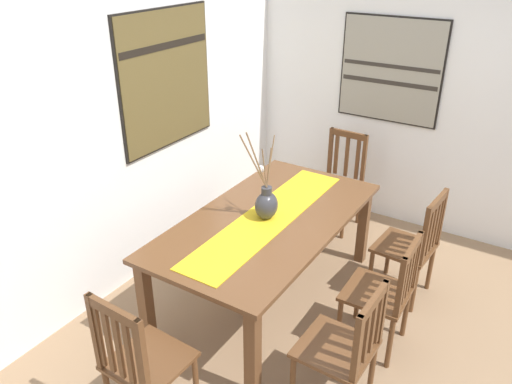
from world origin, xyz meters
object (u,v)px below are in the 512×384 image
dining_table (268,228)px  chair_4 (413,244)px  painting_on_back_wall (166,79)px  chair_0 (386,291)px  chair_2 (140,360)px  chair_1 (339,180)px  centerpiece_vase (266,203)px  painting_on_side_wall (391,70)px  chair_3 (345,348)px

dining_table → chair_4: chair_4 is taller
painting_on_back_wall → chair_0: bearing=-96.9°
chair_0 → chair_4: (0.66, 0.01, 0.01)m
chair_2 → chair_1: bearing=0.6°
centerpiece_vase → chair_2: bearing=-179.4°
chair_0 → chair_4: chair_4 is taller
chair_0 → dining_table: bearing=88.3°
chair_2 → painting_on_back_wall: bearing=34.5°
dining_table → painting_on_side_wall: size_ratio=2.02×
dining_table → chair_1: chair_1 is taller
dining_table → chair_3: size_ratio=2.20×
chair_3 → chair_2: bearing=128.2°
dining_table → chair_3: (-0.66, -0.93, -0.18)m
chair_0 → chair_4: 0.66m
centerpiece_vase → painting_on_back_wall: 1.33m
painting_on_side_wall → chair_4: bearing=-148.9°
chair_4 → painting_on_side_wall: bearing=31.1°
centerpiece_vase → dining_table: bearing=-52.4°
centerpiece_vase → chair_0: bearing=-91.2°
dining_table → chair_4: bearing=-55.9°
centerpiece_vase → chair_2: 1.43m
centerpiece_vase → chair_1: (1.41, 0.01, -0.39)m
chair_1 → painting_on_side_wall: bearing=-33.3°
chair_4 → painting_on_side_wall: size_ratio=0.95×
chair_0 → chair_2: (-1.36, 0.95, 0.02)m
centerpiece_vase → chair_4: 1.20m
chair_3 → painting_on_back_wall: 2.48m
chair_4 → painting_on_side_wall: (1.16, 0.70, 1.03)m
dining_table → painting_on_back_wall: 1.46m
chair_0 → chair_3: chair_3 is taller
chair_1 → chair_2: bearing=-179.4°
chair_4 → painting_on_back_wall: painting_on_back_wall is taller
dining_table → chair_0: (-0.03, -0.95, -0.18)m
chair_4 → painting_on_back_wall: size_ratio=0.84×
chair_2 → painting_on_back_wall: size_ratio=0.86×
dining_table → painting_on_side_wall: painting_on_side_wall is taller
chair_3 → chair_4: (1.30, -0.01, 0.02)m
chair_2 → chair_4: 2.23m
chair_3 → chair_4: size_ratio=0.96×
dining_table → chair_1: 1.41m
chair_1 → chair_3: chair_1 is taller
centerpiece_vase → chair_0: 1.04m
chair_1 → chair_3: 2.27m
chair_2 → dining_table: bearing=0.1°
chair_1 → chair_3: bearing=-155.3°
chair_1 → chair_2: size_ratio=0.99×
chair_0 → painting_on_back_wall: (0.25, 2.05, 1.11)m
chair_0 → painting_on_back_wall: 2.35m
chair_0 → chair_1: chair_1 is taller
chair_4 → chair_0: bearing=-178.8°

